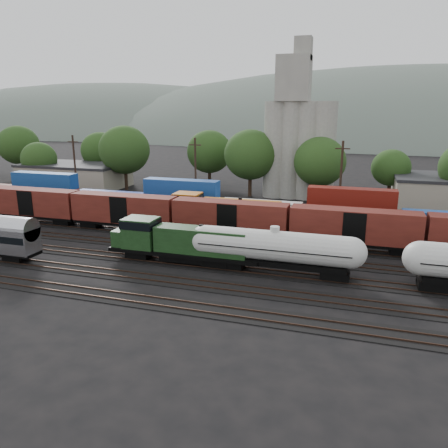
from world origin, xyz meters
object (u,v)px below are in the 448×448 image
(orange_locomotive, at_px, (218,211))
(grain_silo, at_px, (298,139))
(green_locomotive, at_px, (176,241))
(tank_car_a, at_px, (274,248))

(orange_locomotive, bearing_deg, grain_silo, 74.38)
(green_locomotive, relative_size, orange_locomotive, 0.92)
(green_locomotive, height_order, grain_silo, grain_silo)
(tank_car_a, bearing_deg, green_locomotive, -180.00)
(tank_car_a, height_order, grain_silo, grain_silo)
(tank_car_a, bearing_deg, orange_locomotive, 126.04)
(orange_locomotive, xyz_separation_m, grain_silo, (7.27, 26.00, 8.60))
(green_locomotive, bearing_deg, orange_locomotive, 89.74)
(green_locomotive, distance_m, orange_locomotive, 15.00)
(orange_locomotive, distance_m, grain_silo, 28.33)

